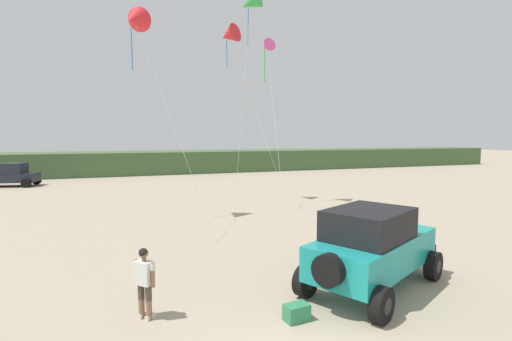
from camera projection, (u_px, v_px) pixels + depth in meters
The scene contains 9 objects.
dune_ridge at pixel (180, 162), 44.67m from camera, with size 90.00×6.78×2.48m, color #426038.
jeep at pixel (373, 246), 10.28m from camera, with size 5.00×4.06×2.26m.
person_watching at pixel (144, 279), 8.57m from camera, with size 0.47×0.49×1.67m.
cooler_box at pixel (297, 312), 8.55m from camera, with size 0.56×0.36×0.38m, color #2D7F51.
distant_pickup at pixel (9, 175), 31.56m from camera, with size 4.88×3.16×1.98m.
kite_blue_swept at pixel (267, 47), 20.36m from camera, with size 1.80×5.86×9.51m.
kite_green_box at pixel (229, 35), 23.51m from camera, with size 2.59×6.60×11.35m.
kite_orange_streamer at pixel (250, 3), 22.28m from camera, with size 3.15×5.00×12.87m.
kite_white_parafoil at pixel (134, 20), 17.84m from camera, with size 3.52×6.12×10.46m.
Camera 1 is at (-3.14, -5.05, 4.18)m, focal length 26.34 mm.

